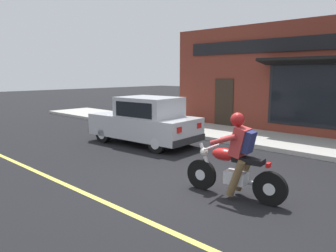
% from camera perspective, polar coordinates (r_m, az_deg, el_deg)
% --- Properties ---
extents(ground_plane, '(80.00, 80.00, 0.00)m').
position_cam_1_polar(ground_plane, '(7.04, 3.67, -10.14)').
color(ground_plane, black).
extents(sidewalk_curb, '(2.60, 22.00, 0.14)m').
position_cam_1_polar(sidewalk_curb, '(12.85, 8.39, -1.04)').
color(sidewalk_curb, '#ADAAA3').
rests_on(sidewalk_curb, ground).
extents(lane_stripe, '(0.12, 19.80, 0.01)m').
position_cam_1_polar(lane_stripe, '(8.29, -21.22, -7.74)').
color(lane_stripe, '#D1C64C').
rests_on(lane_stripe, ground).
extents(storefront_building, '(1.25, 11.18, 4.20)m').
position_cam_1_polar(storefront_building, '(12.79, 22.29, 7.52)').
color(storefront_building, maroon).
rests_on(storefront_building, ground).
extents(motorcycle_with_rider, '(0.63, 2.02, 1.62)m').
position_cam_1_polar(motorcycle_with_rider, '(6.29, 11.63, -6.23)').
color(motorcycle_with_rider, black).
rests_on(motorcycle_with_rider, ground).
extents(car_hatchback, '(1.91, 3.89, 1.57)m').
position_cam_1_polar(car_hatchback, '(10.79, -4.01, 0.83)').
color(car_hatchback, black).
rests_on(car_hatchback, ground).
extents(trash_bin, '(0.56, 0.56, 0.98)m').
position_cam_1_polar(trash_bin, '(14.14, 1.12, 2.30)').
color(trash_bin, '#514C47').
rests_on(trash_bin, sidewalk_curb).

